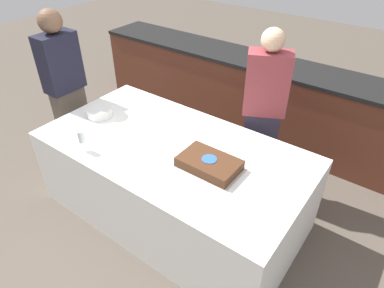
# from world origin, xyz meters

# --- Properties ---
(ground_plane) EXTENTS (14.00, 14.00, 0.00)m
(ground_plane) POSITION_xyz_m (0.00, 0.00, 0.00)
(ground_plane) COLOR brown
(back_counter) EXTENTS (4.40, 0.58, 0.92)m
(back_counter) POSITION_xyz_m (0.00, 1.65, 0.46)
(back_counter) COLOR #5B2D1E
(back_counter) RESTS_ON ground_plane
(dining_table) EXTENTS (2.19, 1.15, 0.75)m
(dining_table) POSITION_xyz_m (0.00, 0.00, 0.37)
(dining_table) COLOR white
(dining_table) RESTS_ON ground_plane
(cake) EXTENTS (0.47, 0.32, 0.08)m
(cake) POSITION_xyz_m (0.39, -0.06, 0.79)
(cake) COLOR #B7B2AD
(cake) RESTS_ON dining_table
(plate_stack) EXTENTS (0.23, 0.23, 0.08)m
(plate_stack) POSITION_xyz_m (-0.82, -0.02, 0.79)
(plate_stack) COLOR white
(plate_stack) RESTS_ON dining_table
(wine_glass) EXTENTS (0.07, 0.07, 0.18)m
(wine_glass) POSITION_xyz_m (-0.52, -0.45, 0.87)
(wine_glass) COLOR white
(wine_glass) RESTS_ON dining_table
(side_plate_near_cake) EXTENTS (0.22, 0.22, 0.00)m
(side_plate_near_cake) POSITION_xyz_m (0.32, 0.26, 0.75)
(side_plate_near_cake) COLOR white
(side_plate_near_cake) RESTS_ON dining_table
(side_plate_right_edge) EXTENTS (0.22, 0.22, 0.00)m
(side_plate_right_edge) POSITION_xyz_m (0.84, 0.02, 0.75)
(side_plate_right_edge) COLOR white
(side_plate_right_edge) RESTS_ON dining_table
(person_cutting_cake) EXTENTS (0.41, 0.34, 1.56)m
(person_cutting_cake) POSITION_xyz_m (0.39, 0.80, 0.81)
(person_cutting_cake) COLOR #383347
(person_cutting_cake) RESTS_ON ground_plane
(person_seated_left) EXTENTS (0.21, 0.36, 1.61)m
(person_seated_left) POSITION_xyz_m (-1.32, 0.00, 0.84)
(person_seated_left) COLOR #4C4238
(person_seated_left) RESTS_ON ground_plane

